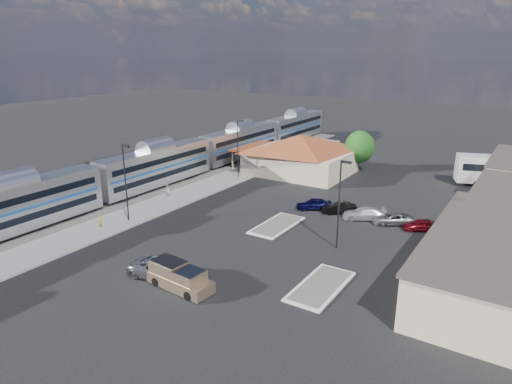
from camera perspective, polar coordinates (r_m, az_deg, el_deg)
The scene contains 23 objects.
ground at distance 51.68m, azimuth -2.34°, elevation -4.06°, with size 280.00×280.00×0.00m, color black.
railbed at distance 70.47m, azimuth -12.69°, elevation 1.44°, with size 16.00×100.00×0.12m, color #4C4944.
platform at distance 63.12m, azimuth -8.17°, elevation -0.13°, with size 5.50×92.00×0.18m, color gray.
passenger_train at distance 66.29m, azimuth -12.26°, elevation 2.99°, with size 3.00×104.00×5.55m.
freight_cars at distance 70.28m, azimuth -16.16°, elevation 2.71°, with size 2.80×46.00×4.00m.
station_depot at distance 72.81m, azimuth 5.53°, elevation 4.79°, with size 18.35×12.24×6.20m.
traffic_island_south at distance 51.21m, azimuth 2.63°, elevation -4.14°, with size 3.30×7.50×0.21m.
traffic_island_north at distance 39.00m, azimuth 8.08°, elevation -11.55°, with size 3.30×7.50×0.21m.
lamp_plat_s at distance 52.77m, azimuth -15.98°, elevation 1.83°, with size 1.08×0.25×9.00m.
lamp_plat_n at distance 68.82m, azimuth -2.23°, elevation 6.01°, with size 1.08×0.25×9.00m.
lamp_lot at distance 44.43m, azimuth 10.48°, elevation -0.65°, with size 1.08×0.25×9.00m.
tree_depot at distance 75.10m, azimuth 12.83°, elevation 5.52°, with size 4.71×4.71×6.63m.
pickup_truck at distance 38.57m, azimuth -9.47°, elevation -10.51°, with size 6.08×2.63×2.05m.
suv at distance 40.50m, azimuth -11.58°, elevation -9.43°, with size 2.78×6.03×1.67m, color #A3A4AB.
coach_bus at distance 74.28m, azimuth 28.94°, elevation 2.45°, with size 13.86×7.23×4.38m.
person_a at distance 52.78m, azimuth -18.87°, elevation -3.43°, with size 0.58×0.38×1.58m, color gold.
person_b at distance 61.46m, azimuth -11.04°, elevation 0.16°, with size 0.83×0.64×1.70m, color white.
parked_car_a at distance 56.60m, azimuth 7.25°, elevation -1.46°, with size 1.74×4.33×1.47m, color #0C0D3E.
parked_car_b at distance 55.67m, azimuth 10.35°, elevation -1.98°, with size 1.46×4.19×1.38m, color black.
parked_car_c at distance 54.36m, azimuth 13.34°, elevation -2.64°, with size 1.98×4.87×1.41m, color white.
parked_car_d at distance 53.79m, azimuth 16.65°, elevation -3.20°, with size 2.12×4.59×1.28m, color gray.
parked_car_e at distance 52.82m, azimuth 19.88°, elevation -3.89°, with size 1.53×3.80×1.30m, color maroon.
parked_car_f at distance 52.56m, azimuth 23.35°, elevation -4.27°, with size 1.60×4.60×1.52m, color black.
Camera 1 is at (27.70, -39.36, 18.82)m, focal length 32.00 mm.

